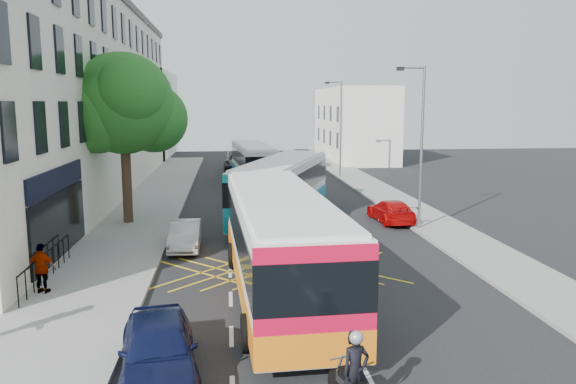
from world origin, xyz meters
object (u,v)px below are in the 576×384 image
object	(u,v)px
lamp_near	(420,139)
bus_mid	(283,188)
distant_car_silver	(314,159)
bus_far	(253,162)
street_tree	(123,105)
bus_near	(280,242)
lamp_far	(340,124)
pedestrian_far	(42,268)
distant_car_dark	(301,156)
red_hatchback	(391,211)
distant_car_grey	(238,161)
parked_car_blue	(158,349)
parked_car_silver	(185,235)
motorbike	(355,376)

from	to	relation	value
lamp_near	bus_mid	distance (m)	7.94
distant_car_silver	bus_far	bearing A→B (deg)	53.33
street_tree	bus_near	world-z (taller)	street_tree
lamp_far	bus_far	world-z (taller)	lamp_far
bus_mid	pedestrian_far	xyz separation A→B (m)	(-9.17, -11.84, -0.76)
bus_near	bus_far	world-z (taller)	bus_near
lamp_far	bus_far	bearing A→B (deg)	-169.07
bus_near	distant_car_silver	distance (m)	38.68
bus_mid	distant_car_dark	world-z (taller)	bus_mid
bus_far	pedestrian_far	distance (m)	27.96
street_tree	bus_mid	distance (m)	9.48
lamp_near	red_hatchback	world-z (taller)	lamp_near
street_tree	lamp_near	bearing A→B (deg)	-11.40
distant_car_grey	distant_car_silver	bearing A→B (deg)	16.74
distant_car_grey	parked_car_blue	bearing A→B (deg)	-89.96
bus_near	lamp_far	bearing A→B (deg)	72.53
distant_car_grey	red_hatchback	bearing A→B (deg)	-69.25
bus_mid	pedestrian_far	world-z (taller)	bus_mid
bus_far	bus_near	bearing A→B (deg)	-95.53
lamp_near	parked_car_blue	xyz separation A→B (m)	(-11.10, -14.24, -3.88)
lamp_near	bus_mid	size ratio (longest dim) A/B	0.66
red_hatchback	parked_car_silver	bearing A→B (deg)	19.64
bus_near	pedestrian_far	bearing A→B (deg)	172.56
parked_car_blue	street_tree	bearing A→B (deg)	94.12
distant_car_silver	distant_car_grey	bearing A→B (deg)	8.53
bus_far	red_hatchback	size ratio (longest dim) A/B	2.65
parked_car_silver	pedestrian_far	world-z (taller)	pedestrian_far
street_tree	bus_near	distance (m)	14.40
parked_car_silver	street_tree	bearing A→B (deg)	122.70
motorbike	distant_car_dark	size ratio (longest dim) A/B	0.46
bus_near	distant_car_grey	world-z (taller)	bus_near
lamp_near	parked_car_silver	xyz separation A→B (m)	(-11.33, -2.32, -4.00)
street_tree	distant_car_dark	xyz separation A→B (m)	(13.06, 29.55, -5.56)
bus_far	pedestrian_far	world-z (taller)	bus_far
lamp_far	pedestrian_far	xyz separation A→B (m)	(-15.58, -28.14, -3.63)
parked_car_silver	distant_car_grey	xyz separation A→B (m)	(2.90, 29.72, 0.14)
lamp_far	parked_car_blue	size ratio (longest dim) A/B	1.84
parked_car_blue	red_hatchback	xyz separation A→B (m)	(10.40, 16.42, -0.13)
parked_car_blue	lamp_far	bearing A→B (deg)	64.32
street_tree	lamp_near	world-z (taller)	street_tree
red_hatchback	motorbike	bearing A→B (deg)	68.11
bus_mid	parked_car_blue	distance (m)	18.57
lamp_far	lamp_near	bearing A→B (deg)	-90.00
bus_mid	motorbike	world-z (taller)	bus_mid
bus_mid	distant_car_grey	world-z (taller)	bus_mid
street_tree	motorbike	bearing A→B (deg)	-67.86
lamp_near	bus_far	xyz separation A→B (m)	(-7.37, 18.58, -3.00)
lamp_far	bus_far	xyz separation A→B (m)	(-7.37, -1.42, -3.00)
lamp_near	motorbike	xyz separation A→B (m)	(-6.89, -16.24, -3.75)
lamp_far	bus_mid	world-z (taller)	lamp_far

